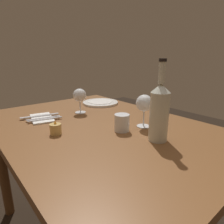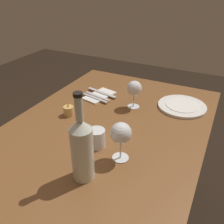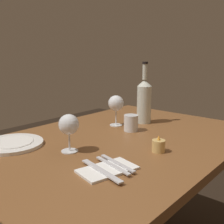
% 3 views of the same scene
% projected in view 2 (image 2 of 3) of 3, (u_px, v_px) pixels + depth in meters
% --- Properties ---
extents(dining_table, '(1.30, 0.90, 0.74)m').
position_uv_depth(dining_table, '(106.00, 143.00, 1.20)').
color(dining_table, brown).
rests_on(dining_table, ground).
extents(wine_glass_left, '(0.08, 0.08, 0.15)m').
position_uv_depth(wine_glass_left, '(134.00, 89.00, 1.28)').
color(wine_glass_left, white).
rests_on(wine_glass_left, dining_table).
extents(wine_glass_right, '(0.08, 0.08, 0.16)m').
position_uv_depth(wine_glass_right, '(121.00, 134.00, 0.91)').
color(wine_glass_right, white).
rests_on(wine_glass_right, dining_table).
extents(wine_bottle, '(0.08, 0.08, 0.33)m').
position_uv_depth(wine_bottle, '(82.00, 148.00, 0.82)').
color(wine_bottle, silver).
rests_on(wine_bottle, dining_table).
extents(water_tumbler, '(0.07, 0.07, 0.08)m').
position_uv_depth(water_tumbler, '(97.00, 139.00, 1.02)').
color(water_tumbler, white).
rests_on(water_tumbler, dining_table).
extents(votive_candle, '(0.05, 0.05, 0.07)m').
position_uv_depth(votive_candle, '(69.00, 111.00, 1.25)').
color(votive_candle, '#DBB266').
rests_on(votive_candle, dining_table).
extents(dinner_plate, '(0.26, 0.26, 0.02)m').
position_uv_depth(dinner_plate, '(182.00, 106.00, 1.33)').
color(dinner_plate, white).
rests_on(dinner_plate, dining_table).
extents(folded_napkin, '(0.21, 0.15, 0.01)m').
position_uv_depth(folded_napkin, '(99.00, 96.00, 1.45)').
color(folded_napkin, white).
rests_on(folded_napkin, dining_table).
extents(fork_inner, '(0.05, 0.18, 0.00)m').
position_uv_depth(fork_inner, '(97.00, 96.00, 1.43)').
color(fork_inner, silver).
rests_on(fork_inner, folded_napkin).
extents(fork_outer, '(0.05, 0.18, 0.00)m').
position_uv_depth(fork_outer, '(95.00, 98.00, 1.41)').
color(fork_outer, silver).
rests_on(fork_outer, folded_napkin).
extents(table_knife, '(0.07, 0.21, 0.00)m').
position_uv_depth(table_knife, '(102.00, 93.00, 1.47)').
color(table_knife, silver).
rests_on(table_knife, folded_napkin).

